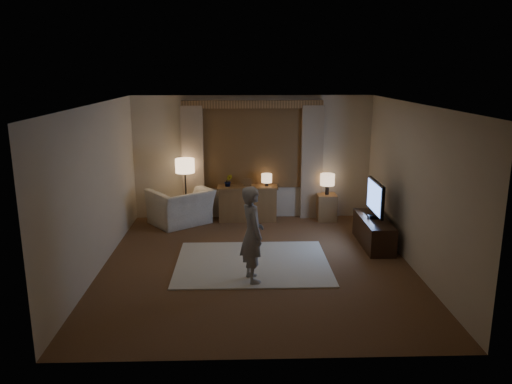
{
  "coord_description": "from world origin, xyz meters",
  "views": [
    {
      "loc": [
        -0.26,
        -7.65,
        3.11
      ],
      "look_at": [
        0.01,
        0.6,
        1.08
      ],
      "focal_mm": 35.0,
      "sensor_mm": 36.0,
      "label": 1
    }
  ],
  "objects_px": {
    "side_table": "(326,207)",
    "armchair": "(181,207)",
    "tv_stand": "(373,232)",
    "person": "(252,234)",
    "sideboard": "(248,204)"
  },
  "relations": [
    {
      "from": "side_table",
      "to": "tv_stand",
      "type": "bearing_deg",
      "value": -69.28
    },
    {
      "from": "side_table",
      "to": "armchair",
      "type": "bearing_deg",
      "value": -176.72
    },
    {
      "from": "tv_stand",
      "to": "person",
      "type": "height_order",
      "value": "person"
    },
    {
      "from": "person",
      "to": "sideboard",
      "type": "bearing_deg",
      "value": -15.53
    },
    {
      "from": "armchair",
      "to": "tv_stand",
      "type": "distance_m",
      "value": 3.89
    },
    {
      "from": "armchair",
      "to": "person",
      "type": "bearing_deg",
      "value": 78.44
    },
    {
      "from": "tv_stand",
      "to": "person",
      "type": "xyz_separation_m",
      "value": [
        -2.24,
        -1.53,
        0.5
      ]
    },
    {
      "from": "tv_stand",
      "to": "person",
      "type": "relative_size",
      "value": 0.96
    },
    {
      "from": "side_table",
      "to": "person",
      "type": "distance_m",
      "value": 3.54
    },
    {
      "from": "tv_stand",
      "to": "side_table",
      "type": "bearing_deg",
      "value": 110.72
    },
    {
      "from": "armchair",
      "to": "person",
      "type": "height_order",
      "value": "person"
    },
    {
      "from": "sideboard",
      "to": "armchair",
      "type": "relative_size",
      "value": 1.06
    },
    {
      "from": "tv_stand",
      "to": "armchair",
      "type": "bearing_deg",
      "value": 159.05
    },
    {
      "from": "sideboard",
      "to": "armchair",
      "type": "height_order",
      "value": "armchair"
    },
    {
      "from": "sideboard",
      "to": "tv_stand",
      "type": "height_order",
      "value": "sideboard"
    }
  ]
}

